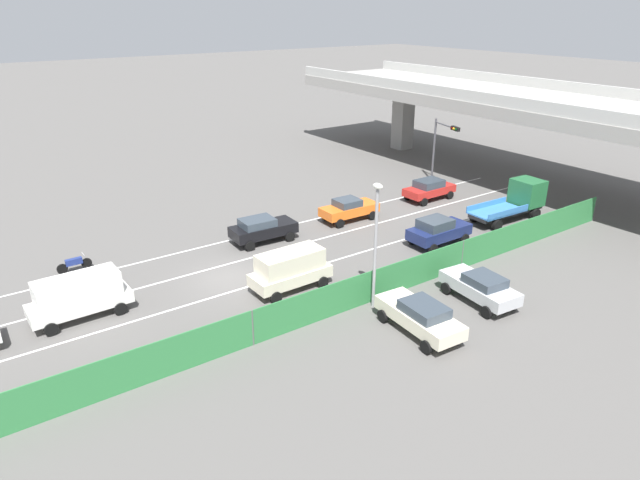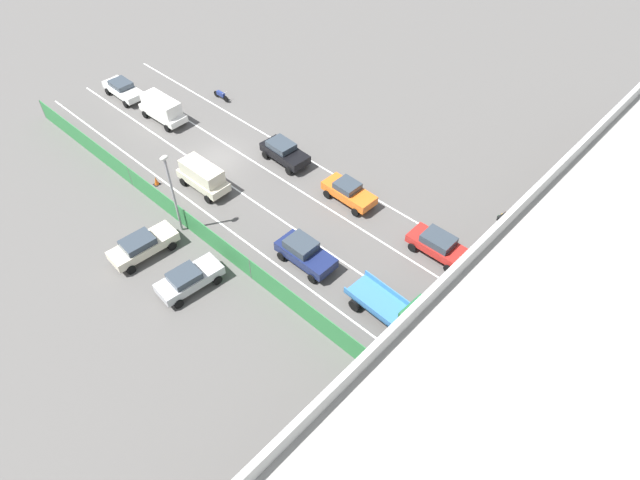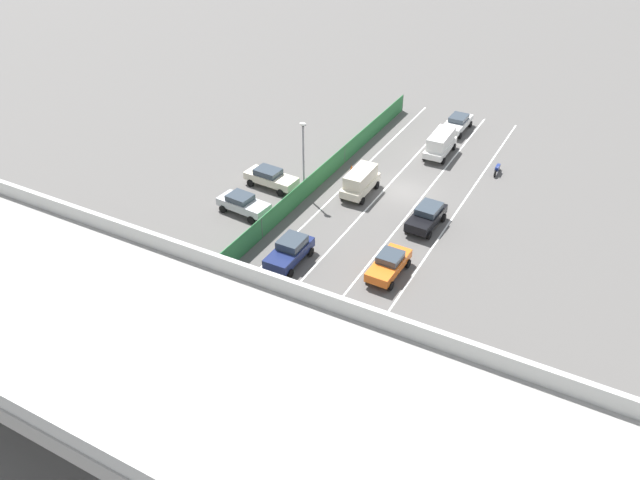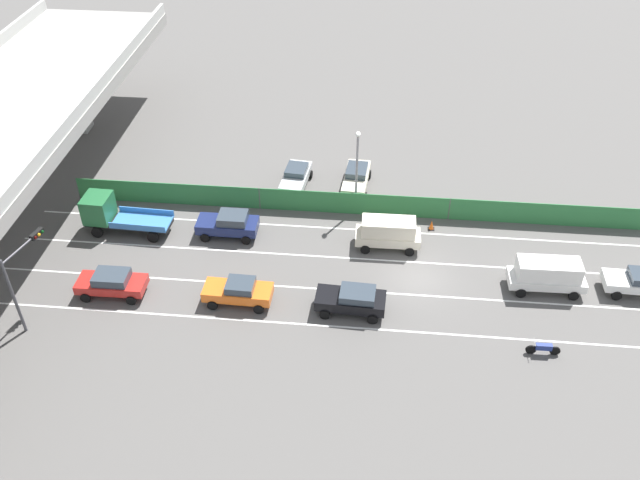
% 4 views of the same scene
% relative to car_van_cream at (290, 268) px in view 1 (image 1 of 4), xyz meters
% --- Properties ---
extents(ground_plane, '(300.00, 300.00, 0.00)m').
position_rel_car_van_cream_xyz_m(ground_plane, '(-3.18, -2.09, -1.23)').
color(ground_plane, '#565451').
extents(lane_line_left_edge, '(0.14, 45.29, 0.01)m').
position_rel_car_van_cream_xyz_m(lane_line_left_edge, '(-8.06, 2.56, -1.23)').
color(lane_line_left_edge, silver).
rests_on(lane_line_left_edge, ground).
extents(lane_line_mid_left, '(0.14, 45.29, 0.01)m').
position_rel_car_van_cream_xyz_m(lane_line_mid_left, '(-4.80, 2.56, -1.23)').
color(lane_line_mid_left, silver).
rests_on(lane_line_mid_left, ground).
extents(lane_line_mid_right, '(0.14, 45.29, 0.01)m').
position_rel_car_van_cream_xyz_m(lane_line_mid_right, '(-1.55, 2.56, -1.23)').
color(lane_line_mid_right, silver).
rests_on(lane_line_mid_right, ground).
extents(lane_line_right_edge, '(0.14, 45.29, 0.01)m').
position_rel_car_van_cream_xyz_m(lane_line_right_edge, '(1.71, 2.56, -1.23)').
color(lane_line_right_edge, silver).
rests_on(lane_line_right_edge, ground).
extents(elevated_overpass, '(54.11, 11.76, 8.03)m').
position_rel_car_van_cream_xyz_m(elevated_overpass, '(-3.18, 27.20, 5.26)').
color(elevated_overpass, gray).
rests_on(elevated_overpass, ground).
extents(green_fence, '(0.10, 41.39, 1.78)m').
position_rel_car_van_cream_xyz_m(green_fence, '(3.63, 2.56, -0.34)').
color(green_fence, '#2D753D').
rests_on(green_fence, ground).
extents(car_van_cream, '(2.04, 4.41, 2.17)m').
position_rel_car_van_cream_xyz_m(car_van_cream, '(0.00, 0.00, 0.00)').
color(car_van_cream, beige).
rests_on(car_van_cream, ground).
extents(car_van_white, '(2.08, 4.78, 2.18)m').
position_rel_car_van_cream_xyz_m(car_van_white, '(-3.42, -10.00, 0.01)').
color(car_van_white, silver).
rests_on(car_van_white, ground).
extents(car_taxi_orange, '(2.01, 4.27, 1.61)m').
position_rel_car_van_cream_xyz_m(car_taxi_orange, '(-6.48, 9.04, -0.34)').
color(car_taxi_orange, orange).
rests_on(car_taxi_orange, ground).
extents(car_sedan_navy, '(2.05, 4.22, 1.77)m').
position_rel_car_van_cream_xyz_m(car_sedan_navy, '(0.23, 11.02, -0.27)').
color(car_sedan_navy, navy).
rests_on(car_sedan_navy, ground).
extents(car_sedan_black, '(2.19, 4.32, 1.65)m').
position_rel_car_van_cream_xyz_m(car_sedan_black, '(-6.60, 2.05, -0.30)').
color(car_sedan_black, black).
rests_on(car_sedan_black, ground).
extents(car_sedan_red, '(2.04, 4.28, 1.62)m').
position_rel_car_van_cream_xyz_m(car_sedan_red, '(-6.48, 17.06, -0.32)').
color(car_sedan_red, red).
rests_on(car_sedan_red, ground).
extents(flatbed_truck_blue, '(2.49, 6.02, 2.69)m').
position_rel_car_van_cream_xyz_m(flatbed_truck_blue, '(0.08, 19.27, 0.14)').
color(flatbed_truck_blue, black).
rests_on(flatbed_truck_blue, ground).
extents(motorcycle, '(0.60, 1.95, 0.93)m').
position_rel_car_van_cream_xyz_m(motorcycle, '(-9.11, -8.99, -0.77)').
color(motorcycle, black).
rests_on(motorcycle, ground).
extents(parked_sedan_cream, '(4.71, 2.23, 1.60)m').
position_rel_car_van_cream_xyz_m(parked_sedan_cream, '(7.19, 2.54, -0.33)').
color(parked_sedan_cream, beige).
rests_on(parked_sedan_cream, ground).
extents(parked_wagon_silver, '(4.40, 2.29, 1.57)m').
position_rel_car_van_cream_xyz_m(parked_wagon_silver, '(6.85, 7.17, -0.35)').
color(parked_wagon_silver, '#B2B5B7').
rests_on(parked_wagon_silver, ground).
extents(traffic_light, '(3.42, 1.16, 5.39)m').
position_rel_car_van_cream_xyz_m(traffic_light, '(-9.00, 20.85, 2.60)').
color(traffic_light, '#47474C').
rests_on(traffic_light, ground).
extents(street_lamp, '(0.60, 0.36, 6.52)m').
position_rel_car_van_cream_xyz_m(street_lamp, '(4.00, 2.42, 2.77)').
color(street_lamp, gray).
rests_on(street_lamp, ground).
extents(traffic_cone, '(0.47, 0.47, 0.73)m').
position_rel_car_van_cream_xyz_m(traffic_cone, '(2.29, -3.07, -0.89)').
color(traffic_cone, orange).
rests_on(traffic_cone, ground).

